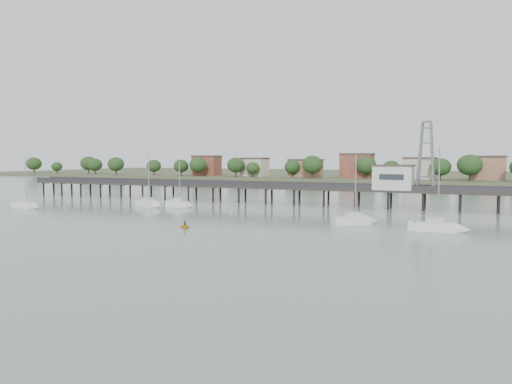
# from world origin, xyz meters

# --- Properties ---
(ground_plane) EXTENTS (500.00, 500.00, 0.00)m
(ground_plane) POSITION_xyz_m (0.00, 0.00, 0.00)
(ground_plane) COLOR gray
(ground_plane) RESTS_ON ground
(pier) EXTENTS (150.00, 5.00, 5.50)m
(pier) POSITION_xyz_m (0.00, 60.00, 3.79)
(pier) COLOR #2D2823
(pier) RESTS_ON ground
(pier_building) EXTENTS (8.40, 5.40, 5.30)m
(pier_building) POSITION_xyz_m (25.00, 60.00, 6.67)
(pier_building) COLOR silver
(pier_building) RESTS_ON ground
(lattice_tower) EXTENTS (3.20, 3.20, 15.50)m
(lattice_tower) POSITION_xyz_m (31.50, 60.00, 11.10)
(lattice_tower) COLOR slate
(lattice_tower) RESTS_ON ground
(sailboat_d) EXTENTS (7.89, 2.45, 13.00)m
(sailboat_d) POSITION_xyz_m (36.95, 29.15, 0.64)
(sailboat_d) COLOR white
(sailboat_d) RESTS_ON ground
(sailboat_c) EXTENTS (6.89, 6.12, 11.94)m
(sailboat_c) POSITION_xyz_m (23.86, 32.20, 0.65)
(sailboat_c) COLOR white
(sailboat_c) RESTS_ON ground
(sailboat_b) EXTENTS (6.16, 2.37, 10.15)m
(sailboat_b) POSITION_xyz_m (-17.47, 44.20, 0.66)
(sailboat_b) COLOR white
(sailboat_b) RESTS_ON ground
(sailboat_a) EXTENTS (6.96, 2.30, 11.50)m
(sailboat_a) POSITION_xyz_m (-45.66, 28.56, 0.65)
(sailboat_a) COLOR white
(sailboat_a) RESTS_ON ground
(sailboat_f) EXTENTS (7.66, 4.28, 12.24)m
(sailboat_f) POSITION_xyz_m (-23.67, 41.63, 0.65)
(sailboat_f) COLOR white
(sailboat_f) RESTS_ON ground
(white_tender) EXTENTS (3.52, 1.58, 1.35)m
(white_tender) POSITION_xyz_m (-22.24, 49.03, 0.42)
(white_tender) COLOR white
(white_tender) RESTS_ON ground
(yellow_dinghy) EXTENTS (1.85, 1.66, 2.71)m
(yellow_dinghy) POSITION_xyz_m (0.06, 17.50, 0.00)
(yellow_dinghy) COLOR yellow
(yellow_dinghy) RESTS_ON ground
(dinghy_occupant) EXTENTS (0.52, 1.03, 0.24)m
(dinghy_occupant) POSITION_xyz_m (0.06, 17.50, 0.00)
(dinghy_occupant) COLOR black
(dinghy_occupant) RESTS_ON ground
(mooring_buoys) EXTENTS (91.60, 23.12, 0.39)m
(mooring_buoys) POSITION_xyz_m (7.23, 30.23, 0.08)
(mooring_buoys) COLOR beige
(mooring_buoys) RESTS_ON ground
(far_shore) EXTENTS (500.00, 170.00, 10.40)m
(far_shore) POSITION_xyz_m (0.36, 239.58, 0.95)
(far_shore) COLOR #475133
(far_shore) RESTS_ON ground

